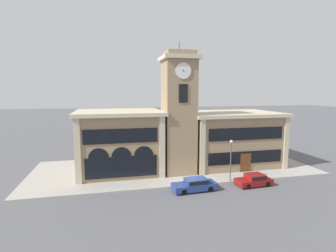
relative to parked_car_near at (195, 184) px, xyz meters
The scene contains 8 objects.
ground_plane 1.54m from the parked_car_near, 93.31° to the left, with size 300.00×300.00×0.00m, color #56565B.
sidewalk_kerb 8.61m from the parked_car_near, 90.52° to the left, with size 37.89×14.45×0.15m.
clock_tower 9.63m from the parked_car_near, 90.67° to the left, with size 4.57×4.57×16.80m.
town_hall_left_wing 12.32m from the parked_car_near, 129.51° to the left, with size 11.14×9.99×8.16m.
town_hall_right_wing 12.89m from the parked_car_near, 47.05° to the left, with size 13.41×9.99×7.70m.
parked_car_near is the anchor object (origin of this frame).
parked_car_mid 7.09m from the parked_car_near, ahead, with size 4.17×2.12×1.32m.
street_lamp 5.92m from the parked_car_near, 18.74° to the left, with size 0.36×0.36×4.91m.
Camera 1 is at (-8.91, -27.18, 10.65)m, focal length 28.00 mm.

